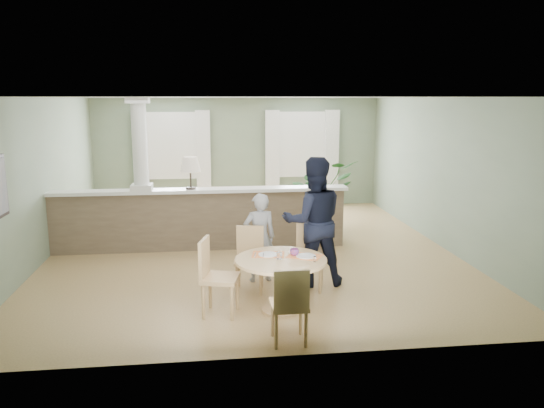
{
  "coord_description": "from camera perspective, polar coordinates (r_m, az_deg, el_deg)",
  "views": [
    {
      "loc": [
        -0.74,
        -9.14,
        2.69
      ],
      "look_at": [
        0.25,
        -1.0,
        1.05
      ],
      "focal_mm": 35.0,
      "sensor_mm": 36.0,
      "label": 1
    }
  ],
  "objects": [
    {
      "name": "chair_side",
      "position": [
        6.72,
        -6.25,
        -7.4
      ],
      "size": [
        0.54,
        0.54,
        0.98
      ],
      "rotation": [
        0.0,
        0.0,
        1.33
      ],
      "color": "tan",
      "rests_on": "ground"
    },
    {
      "name": "chair_far_man",
      "position": [
        7.64,
        4.05,
        -5.19
      ],
      "size": [
        0.52,
        0.52,
        0.94
      ],
      "rotation": [
        0.0,
        0.0,
        -0.27
      ],
      "color": "tan",
      "rests_on": "ground"
    },
    {
      "name": "room_shell",
      "position": [
        9.84,
        -2.77,
        6.2
      ],
      "size": [
        7.02,
        8.02,
        2.71
      ],
      "color": "gray",
      "rests_on": "ground"
    },
    {
      "name": "houseplant",
      "position": [
        10.83,
        5.32,
        0.87
      ],
      "size": [
        1.72,
        1.65,
        1.46
      ],
      "primitive_type": "imported",
      "rotation": [
        0.0,
        0.0,
        0.53
      ],
      "color": "#275E25",
      "rests_on": "ground"
    },
    {
      "name": "child_person",
      "position": [
        7.84,
        -1.34,
        -3.63
      ],
      "size": [
        0.53,
        0.39,
        1.33
      ],
      "primitive_type": "imported",
      "rotation": [
        0.0,
        0.0,
        3.29
      ],
      "color": "gray",
      "rests_on": "ground"
    },
    {
      "name": "man_person",
      "position": [
        7.68,
        4.46,
        -1.89
      ],
      "size": [
        0.92,
        0.72,
        1.87
      ],
      "primitive_type": "imported",
      "rotation": [
        0.0,
        0.0,
        3.15
      ],
      "color": "black",
      "rests_on": "ground"
    },
    {
      "name": "sofa",
      "position": [
        10.87,
        -3.64,
        -0.7
      ],
      "size": [
        2.96,
        1.2,
        0.86
      ],
      "primitive_type": "imported",
      "rotation": [
        0.0,
        0.0,
        -0.02
      ],
      "color": "#8E6C4D",
      "rests_on": "ground"
    },
    {
      "name": "chair_far_boy",
      "position": [
        7.55,
        -2.42,
        -5.55
      ],
      "size": [
        0.46,
        0.46,
        0.9
      ],
      "rotation": [
        0.0,
        0.0,
        -0.15
      ],
      "color": "tan",
      "rests_on": "ground"
    },
    {
      "name": "dining_table",
      "position": [
        6.76,
        1.01,
        -7.04
      ],
      "size": [
        1.16,
        1.16,
        0.8
      ],
      "rotation": [
        0.0,
        0.0,
        -0.17
      ],
      "color": "tan",
      "rests_on": "ground"
    },
    {
      "name": "chair_near",
      "position": [
        5.89,
        1.94,
        -10.53
      ],
      "size": [
        0.41,
        0.41,
        0.9
      ],
      "rotation": [
        0.0,
        0.0,
        3.15
      ],
      "color": "tan",
      "rests_on": "ground"
    },
    {
      "name": "ground",
      "position": [
        9.56,
        -2.22,
        -5.02
      ],
      "size": [
        8.0,
        8.0,
        0.0
      ],
      "primitive_type": "plane",
      "color": "tan",
      "rests_on": "ground"
    },
    {
      "name": "pony_wall",
      "position": [
        9.55,
        -8.25,
        -0.76
      ],
      "size": [
        5.32,
        0.38,
        2.7
      ],
      "color": "#77634D",
      "rests_on": "ground"
    }
  ]
}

